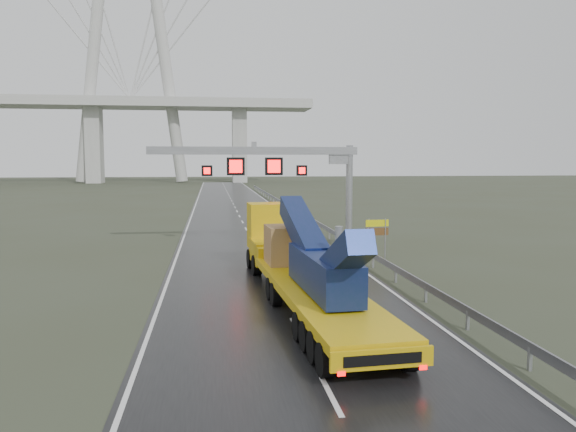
{
  "coord_description": "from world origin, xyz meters",
  "views": [
    {
      "loc": [
        -2.98,
        -21.69,
        6.07
      ],
      "look_at": [
        0.96,
        7.31,
        3.2
      ],
      "focal_mm": 35.0,
      "sensor_mm": 36.0,
      "label": 1
    }
  ],
  "objects": [
    {
      "name": "heavy_haul_truck",
      "position": [
        0.75,
        3.3,
        1.72
      ],
      "size": [
        3.91,
        19.07,
        4.45
      ],
      "rotation": [
        0.0,
        0.0,
        0.06
      ],
      "color": "gold",
      "rests_on": "ground"
    },
    {
      "name": "road",
      "position": [
        0.0,
        40.0,
        0.01
      ],
      "size": [
        11.0,
        200.0,
        0.02
      ],
      "primitive_type": "cube",
      "color": "black",
      "rests_on": "ground"
    },
    {
      "name": "striped_barrier",
      "position": [
        6.01,
        14.96,
        0.51
      ],
      "size": [
        0.68,
        0.51,
        1.03
      ],
      "primitive_type": "cube",
      "rotation": [
        0.0,
        0.0,
        -0.34
      ],
      "color": "red",
      "rests_on": "ground"
    },
    {
      "name": "sign_gantry",
      "position": [
        2.1,
        17.99,
        5.61
      ],
      "size": [
        14.9,
        1.2,
        7.42
      ],
      "color": "#ACADA8",
      "rests_on": "ground"
    },
    {
      "name": "ground",
      "position": [
        0.0,
        0.0,
        0.0
      ],
      "size": [
        400.0,
        400.0,
        0.0
      ],
      "primitive_type": "plane",
      "color": "#353928",
      "rests_on": "ground"
    },
    {
      "name": "guardrail",
      "position": [
        6.1,
        30.0,
        0.7
      ],
      "size": [
        0.2,
        140.0,
        1.4
      ],
      "primitive_type": null,
      "color": "gray",
      "rests_on": "ground"
    },
    {
      "name": "exit_sign_pair",
      "position": [
        7.1,
        11.62,
        1.76
      ],
      "size": [
        1.47,
        0.16,
        2.52
      ],
      "rotation": [
        0.0,
        0.0,
        0.06
      ],
      "color": "gray",
      "rests_on": "ground"
    }
  ]
}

